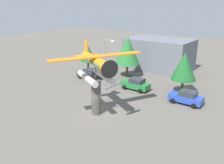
# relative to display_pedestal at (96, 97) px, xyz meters

# --- Properties ---
(ground_plane) EXTENTS (140.00, 140.00, 0.00)m
(ground_plane) POSITION_rel_display_pedestal_xyz_m (0.00, 0.00, -2.04)
(ground_plane) COLOR #605B54
(display_pedestal) EXTENTS (1.10, 1.10, 4.08)m
(display_pedestal) POSITION_rel_display_pedestal_xyz_m (0.00, 0.00, 0.00)
(display_pedestal) COLOR #4C4742
(display_pedestal) RESTS_ON ground
(floatplane_monument) EXTENTS (7.11, 9.72, 4.00)m
(floatplane_monument) POSITION_rel_display_pedestal_xyz_m (0.12, -0.06, 3.71)
(floatplane_monument) COLOR silver
(floatplane_monument) RESTS_ON display_pedestal
(car_near_black) EXTENTS (4.20, 2.02, 1.76)m
(car_near_black) POSITION_rel_display_pedestal_xyz_m (-9.45, 9.42, -1.16)
(car_near_black) COLOR black
(car_near_black) RESTS_ON ground
(car_mid_green) EXTENTS (4.20, 2.02, 1.76)m
(car_mid_green) POSITION_rel_display_pedestal_xyz_m (-0.57, 9.58, -1.16)
(car_mid_green) COLOR #237A38
(car_mid_green) RESTS_ON ground
(car_far_blue) EXTENTS (4.20, 2.02, 1.76)m
(car_far_blue) POSITION_rel_display_pedestal_xyz_m (7.25, 8.98, -1.16)
(car_far_blue) COLOR #2847B7
(car_far_blue) RESTS_ON ground
(streetlight_primary) EXTENTS (1.84, 0.28, 7.47)m
(streetlight_primary) POSITION_rel_display_pedestal_xyz_m (-3.86, 6.71, 2.32)
(streetlight_primary) COLOR gray
(streetlight_primary) RESTS_ON ground
(storefront_building) EXTENTS (11.88, 7.44, 5.79)m
(storefront_building) POSITION_rel_display_pedestal_xyz_m (-3.17, 22.00, 0.85)
(storefront_building) COLOR slate
(storefront_building) RESTS_ON ground
(tree_west) EXTENTS (2.76, 2.76, 4.98)m
(tree_west) POSITION_rel_display_pedestal_xyz_m (-12.86, 12.86, 1.38)
(tree_west) COLOR brown
(tree_west) RESTS_ON ground
(tree_east) EXTENTS (4.20, 4.20, 6.93)m
(tree_east) POSITION_rel_display_pedestal_xyz_m (-5.32, 14.44, 2.54)
(tree_east) COLOR brown
(tree_east) RESTS_ON ground
(tree_center_back) EXTENTS (3.50, 3.50, 5.81)m
(tree_center_back) POSITION_rel_display_pedestal_xyz_m (5.29, 12.60, 1.81)
(tree_center_back) COLOR brown
(tree_center_back) RESTS_ON ground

